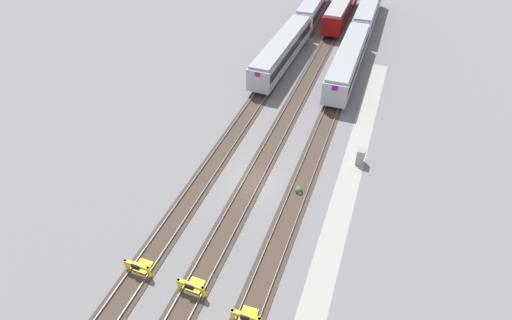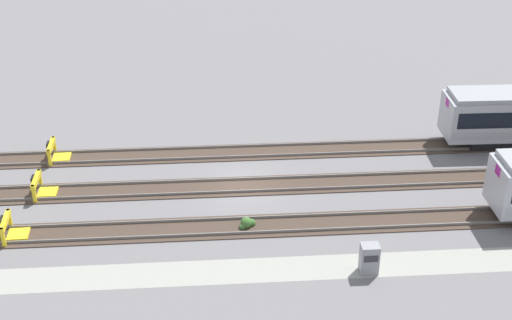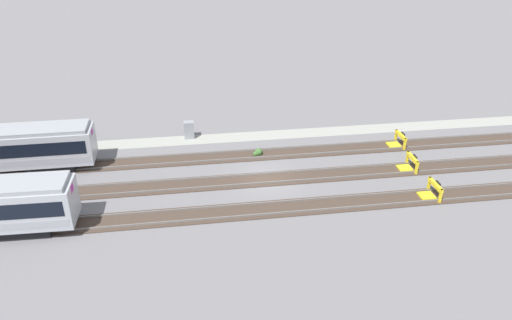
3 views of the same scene
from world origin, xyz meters
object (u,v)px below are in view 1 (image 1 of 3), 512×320
Objects in this scene: subway_car_front_row_centre at (348,61)px; weed_clump at (299,190)px; subway_car_front_row_left_inner at (282,51)px; bumper_stop_nearest_track at (247,316)px; subway_car_front_row_right_inner at (342,7)px; subway_car_front_row_rightmost at (368,10)px; electrical_cabinet at (360,156)px; subway_car_front_row_leftmost at (316,4)px; bumper_stop_middle_track at (140,267)px; bumper_stop_near_inner_track at (193,286)px.

weed_clump is at bearing 179.86° from subway_car_front_row_centre.
subway_car_front_row_left_inner is 8.59m from subway_car_front_row_centre.
subway_car_front_row_right_inner is at bearing 4.48° from bumper_stop_nearest_track.
subway_car_front_row_rightmost reaches higher than electrical_cabinet.
subway_car_front_row_leftmost reaches higher than bumper_stop_middle_track.
electrical_cabinet is (-35.52, -12.90, -1.24)m from subway_car_front_row_leftmost.
subway_car_front_row_leftmost is 19.63× the size of weed_clump.
weed_clump is (11.79, -4.26, -0.27)m from bumper_stop_near_inner_track.
bumper_stop_near_inner_track is (-53.08, -4.28, -1.53)m from subway_car_front_row_leftmost.
subway_car_front_row_left_inner reaches higher than bumper_stop_middle_track.
subway_car_front_row_right_inner and subway_car_front_row_rightmost have the same top height.
bumper_stop_near_inner_track is (-53.12, 4.21, -1.53)m from subway_car_front_row_rightmost.
bumper_stop_near_inner_track is 1.25× the size of electrical_cabinet.
subway_car_front_row_centre reaches higher than electrical_cabinet.
subway_car_front_row_leftmost reaches higher than electrical_cabinet.
bumper_stop_middle_track is at bearing -179.98° from subway_car_front_row_left_inner.
subway_car_front_row_centre is at bearing 14.43° from electrical_cabinet.
subway_car_front_row_rightmost reaches higher than bumper_stop_nearest_track.
subway_car_front_row_left_inner is at bearing 167.02° from subway_car_front_row_right_inner.
subway_car_front_row_left_inner reaches higher than electrical_cabinet.
weed_clump is at bearing -159.20° from subway_car_front_row_left_inner.
subway_car_front_row_leftmost reaches higher than bumper_stop_near_inner_track.
electrical_cabinet is at bearing -36.43° from bumper_stop_middle_track.
subway_car_front_row_rightmost is 8.98× the size of bumper_stop_nearest_track.
subway_car_front_row_rightmost is at bearing 7.05° from electrical_cabinet.
subway_car_front_row_rightmost is (0.04, -8.50, 0.00)m from subway_car_front_row_leftmost.
bumper_stop_near_inner_track is 19.56m from electrical_cabinet.
subway_car_front_row_rightmost is at bearing -88.79° from subway_car_front_row_right_inner.
subway_car_front_row_leftmost is at bearing 9.01° from bumper_stop_nearest_track.
bumper_stop_nearest_track is (-53.81, -4.21, -1.53)m from subway_car_front_row_right_inner.
subway_car_front_row_rightmost is 53.92m from bumper_stop_nearest_track.
bumper_stop_nearest_track is (-53.86, -8.54, -1.53)m from subway_car_front_row_leftmost.
bumper_stop_near_inner_track is at bearing 153.87° from electrical_cabinet.
bumper_stop_middle_track is (-34.16, -0.01, -1.53)m from subway_car_front_row_left_inner.
bumper_stop_nearest_track is at bearing -170.99° from subway_car_front_row_leftmost.
bumper_stop_middle_track is at bearing 170.91° from subway_car_front_row_rightmost.
bumper_stop_near_inner_track is (-34.27, -4.28, -1.53)m from subway_car_front_row_left_inner.
subway_car_front_row_left_inner is 19.26m from subway_car_front_row_right_inner.
subway_car_front_row_right_inner is 8.97× the size of bumper_stop_nearest_track.
subway_car_front_row_left_inner and subway_car_front_row_centre have the same top height.
subway_car_front_row_centre is 17.30m from electrical_cabinet.
subway_car_front_row_right_inner is 53.06m from bumper_stop_near_inner_track.
subway_car_front_row_right_inner is (-0.05, -4.33, 0.00)m from subway_car_front_row_leftmost.
electrical_cabinet is 1.74× the size of weed_clump.
bumper_stop_near_inner_track is 12.53m from weed_clump.
electrical_cabinet is (-16.71, -4.30, -1.24)m from subway_car_front_row_centre.
subway_car_front_row_centre is 11.26× the size of electrical_cabinet.
subway_car_front_row_centre is at bearing -7.17° from bumper_stop_near_inner_track.
subway_car_front_row_leftmost is 1.00× the size of subway_car_front_row_centre.
bumper_stop_near_inner_track is at bearing 175.46° from subway_car_front_row_rightmost.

